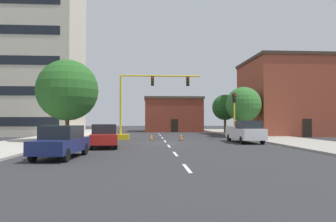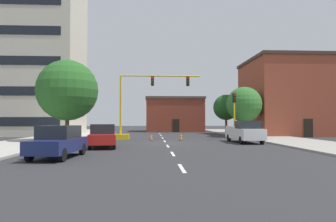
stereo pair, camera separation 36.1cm
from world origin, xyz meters
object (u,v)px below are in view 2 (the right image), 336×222
at_px(tree_right_far, 226,107).
at_px(sedan_navy_mid_left, 59,141).
at_px(tree_left_near, 67,90).
at_px(pickup_truck_white, 245,132).
at_px(traffic_light_pole_right, 234,106).
at_px(sedan_red_near_left, 103,136).
at_px(traffic_cone_roadside_b, 151,137).
at_px(tree_right_mid, 244,104).
at_px(traffic_cone_roadside_a, 181,137).
at_px(traffic_signal_gantry, 132,118).

distance_m(tree_right_far, sedan_navy_mid_left, 33.58).
xyz_separation_m(tree_left_near, pickup_truck_white, (16.29, -1.86, -3.85)).
xyz_separation_m(traffic_light_pole_right, sedan_red_near_left, (-12.15, -8.11, -2.64)).
bearing_deg(sedan_red_near_left, traffic_cone_roadside_b, 66.26).
bearing_deg(pickup_truck_white, tree_left_near, 173.50).
bearing_deg(tree_right_mid, traffic_cone_roadside_a, -147.56).
distance_m(traffic_light_pole_right, tree_left_near, 16.60).
height_order(tree_left_near, traffic_cone_roadside_b, tree_left_near).
distance_m(pickup_truck_white, traffic_cone_roadside_a, 6.52).
relative_size(tree_right_far, sedan_navy_mid_left, 1.27).
distance_m(tree_right_far, traffic_cone_roadside_b, 19.11).
relative_size(tree_right_mid, pickup_truck_white, 1.10).
height_order(pickup_truck_white, traffic_cone_roadside_a, pickup_truck_white).
bearing_deg(traffic_signal_gantry, sedan_navy_mid_left, -100.81).
relative_size(traffic_cone_roadside_a, traffic_cone_roadside_b, 1.16).
bearing_deg(tree_right_mid, pickup_truck_white, -107.01).
xyz_separation_m(traffic_signal_gantry, tree_right_far, (13.44, 13.52, 1.70)).
distance_m(sedan_navy_mid_left, traffic_cone_roadside_a, 16.08).
height_order(traffic_signal_gantry, pickup_truck_white, traffic_signal_gantry).
bearing_deg(sedan_navy_mid_left, sedan_red_near_left, 76.80).
height_order(tree_right_mid, sedan_red_near_left, tree_right_mid).
height_order(tree_right_mid, traffic_cone_roadside_a, tree_right_mid).
xyz_separation_m(traffic_signal_gantry, pickup_truck_white, (10.46, -5.25, -1.28)).
height_order(tree_right_far, traffic_cone_roadside_a, tree_right_far).
bearing_deg(tree_right_far, traffic_cone_roadside_a, -118.92).
bearing_deg(traffic_cone_roadside_a, sedan_navy_mid_left, -119.93).
xyz_separation_m(tree_right_mid, traffic_cone_roadside_b, (-11.09, -4.82, -3.59)).
bearing_deg(tree_right_far, sedan_red_near_left, -123.06).
bearing_deg(traffic_light_pole_right, pickup_truck_white, -92.08).
relative_size(traffic_signal_gantry, tree_left_near, 1.21).
xyz_separation_m(tree_right_far, tree_right_mid, (-0.31, -10.07, -0.06)).
relative_size(pickup_truck_white, traffic_cone_roadside_a, 7.41).
relative_size(tree_left_near, sedan_red_near_left, 1.64).
height_order(traffic_cone_roadside_a, traffic_cone_roadside_b, traffic_cone_roadside_a).
xyz_separation_m(pickup_truck_white, traffic_cone_roadside_b, (-8.43, 3.89, -0.66)).
xyz_separation_m(tree_left_near, traffic_cone_roadside_a, (10.87, 1.71, -4.47)).
height_order(sedan_red_near_left, sedan_navy_mid_left, same).
distance_m(traffic_cone_roadside_a, traffic_cone_roadside_b, 3.02).
xyz_separation_m(tree_right_mid, traffic_cone_roadside_a, (-8.09, -5.14, -3.54)).
bearing_deg(sedan_navy_mid_left, tree_right_mid, 49.81).
height_order(pickup_truck_white, traffic_cone_roadside_b, pickup_truck_white).
bearing_deg(pickup_truck_white, sedan_red_near_left, -160.49).
distance_m(tree_left_near, tree_right_mid, 20.18).
bearing_deg(tree_right_mid, sedan_red_near_left, -138.54).
height_order(traffic_signal_gantry, traffic_cone_roadside_a, traffic_signal_gantry).
bearing_deg(sedan_red_near_left, traffic_signal_gantry, 80.75).
distance_m(tree_right_mid, sedan_red_near_left, 19.82).
bearing_deg(sedan_navy_mid_left, traffic_cone_roadside_a, 60.07).
xyz_separation_m(tree_right_mid, sedan_navy_mid_left, (-16.11, -19.07, -3.02)).
bearing_deg(traffic_signal_gantry, tree_right_far, 45.17).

